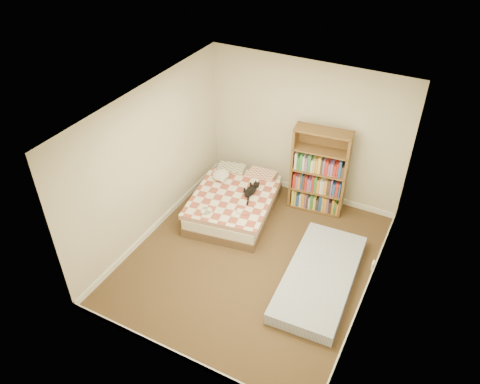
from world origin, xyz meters
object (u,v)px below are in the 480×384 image
at_px(white_dog, 221,175).
at_px(black_cat, 251,190).
at_px(floor_mattress, 320,277).
at_px(bookshelf, 318,181).
at_px(bed, 235,201).

bearing_deg(white_dog, black_cat, -3.35).
bearing_deg(white_dog, floor_mattress, -19.07).
distance_m(bookshelf, white_dog, 1.69).
relative_size(bed, floor_mattress, 0.94).
relative_size(black_cat, white_dog, 1.64).
bearing_deg(bed, bookshelf, 23.69).
distance_m(floor_mattress, black_cat, 1.93).
xyz_separation_m(bed, bookshelf, (1.19, 0.77, 0.35)).
bearing_deg(floor_mattress, black_cat, 144.92).
distance_m(bed, bookshelf, 1.46).
bearing_deg(black_cat, bed, -153.53).
relative_size(bookshelf, black_cat, 2.68).
distance_m(bookshelf, black_cat, 1.16).
bearing_deg(white_dog, bed, -21.91).
relative_size(bookshelf, floor_mattress, 0.75).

